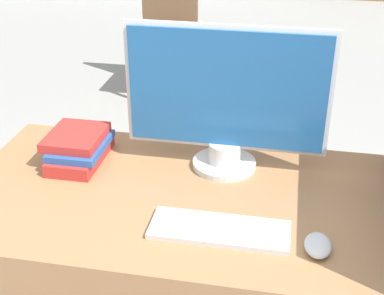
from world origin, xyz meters
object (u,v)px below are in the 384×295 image
mouse (318,245)px  book_stack (79,147)px  monitor (226,100)px  keyboard (220,230)px  far_chair (167,24)px

mouse → book_stack: book_stack is taller
monitor → keyboard: size_ratio=1.69×
book_stack → far_chair: bearing=97.0°
far_chair → monitor: bearing=-77.0°
mouse → far_chair: size_ratio=0.11×
monitor → far_chair: bearing=107.4°
book_stack → mouse: bearing=-23.3°
keyboard → mouse: size_ratio=3.55×
keyboard → mouse: mouse is taller
monitor → mouse: (0.29, -0.37, -0.22)m
monitor → far_chair: size_ratio=0.64×
book_stack → keyboard: bearing=-30.8°
monitor → mouse: bearing=-52.3°
keyboard → far_chair: size_ratio=0.38×
mouse → far_chair: (-1.07, 2.86, -0.25)m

